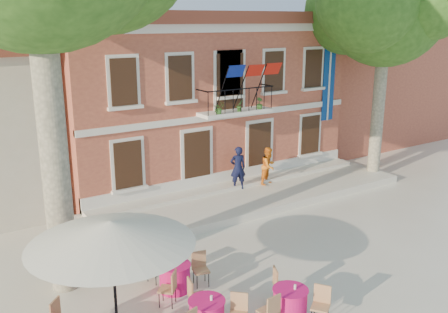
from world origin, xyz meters
TOP-DOWN VIEW (x-y plane):
  - ground at (0.00, 0.00)m, footprint 90.00×90.00m
  - main_building at (2.00, 9.99)m, footprint 13.50×9.59m
  - neighbor_east at (14.00, 11.00)m, footprint 9.40×9.40m
  - terrace at (2.00, 4.40)m, footprint 14.00×3.40m
  - plane_tree_east at (8.76, 3.89)m, footprint 5.30×5.30m
  - patio_umbrella at (-5.90, -1.02)m, footprint 3.81×3.81m
  - pedestrian_navy at (1.91, 5.22)m, footprint 0.77×0.63m
  - pedestrian_orange at (3.38, 5.02)m, footprint 0.96×0.87m
  - cafe_table_1 at (-2.08, -2.80)m, footprint 1.70×1.87m
  - cafe_table_3 at (-4.07, -2.09)m, footprint 1.82×1.79m
  - cafe_table_4 at (-3.87, -0.09)m, footprint 1.79×1.82m

SIDE VIEW (x-z plane):
  - ground at x=0.00m, z-range 0.00..0.00m
  - terrace at x=2.00m, z-range 0.00..0.30m
  - cafe_table_1 at x=-2.08m, z-range -0.05..0.90m
  - cafe_table_3 at x=-4.07m, z-range -0.05..0.90m
  - cafe_table_4 at x=-3.87m, z-range -0.05..0.90m
  - pedestrian_orange at x=3.38m, z-range 0.30..1.93m
  - pedestrian_navy at x=1.91m, z-range 0.30..2.13m
  - patio_umbrella at x=-5.90m, z-range 1.13..3.96m
  - neighbor_east at x=14.00m, z-range 0.02..6.42m
  - main_building at x=2.00m, z-range 0.03..7.53m
  - plane_tree_east at x=8.76m, z-range 2.49..12.90m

